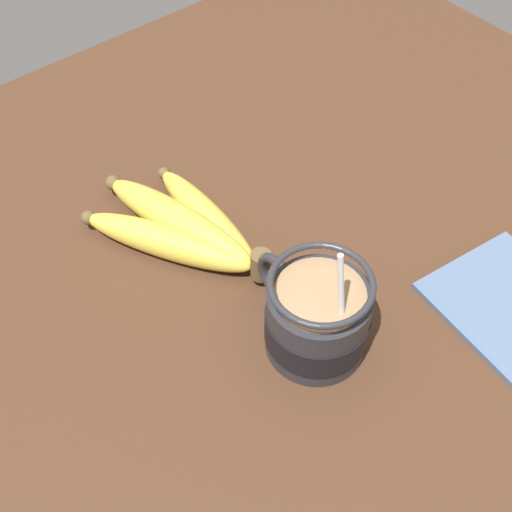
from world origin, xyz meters
TOP-DOWN VIEW (x-y plane):
  - table at (0.00, 0.00)cm, footprint 103.22×103.22cm
  - coffee_mug at (-1.98, 2.94)cm, footprint 12.51×9.19cm
  - banana_bunch at (15.85, 4.60)cm, footprint 20.98×12.81cm

SIDE VIEW (x-z plane):
  - table at x=0.00cm, z-range 0.00..3.10cm
  - banana_bunch at x=15.85cm, z-range 2.78..6.85cm
  - coffee_mug at x=-1.98cm, z-range 0.02..13.92cm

